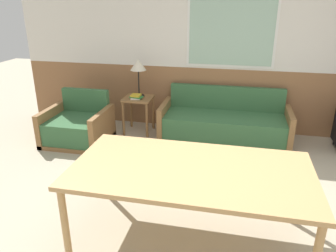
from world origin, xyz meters
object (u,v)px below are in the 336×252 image
table_lamp (138,66)px  dining_table (191,174)px  armchair (78,127)px  side_table (138,105)px  couch (224,124)px

table_lamp → dining_table: 2.81m
armchair → side_table: armchair is taller
couch → dining_table: bearing=-93.9°
side_table → dining_table: bearing=-63.1°
couch → dining_table: (-0.17, -2.43, 0.45)m
couch → armchair: 2.27m
side_table → table_lamp: bearing=93.5°
couch → table_lamp: size_ratio=3.26×
couch → table_lamp: (-1.40, 0.07, 0.84)m
couch → side_table: couch is taller
side_table → dining_table: 2.72m
table_lamp → dining_table: table_lamp is taller
dining_table → armchair: bearing=137.8°
armchair → side_table: bearing=33.0°
armchair → table_lamp: (0.80, 0.66, 0.85)m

